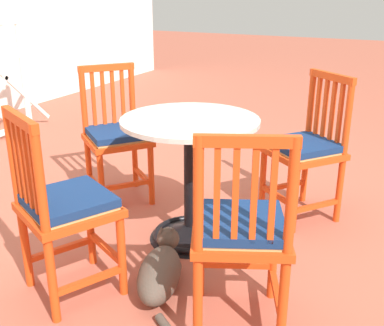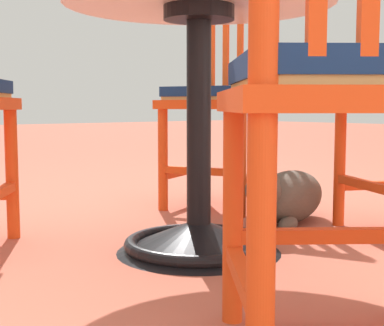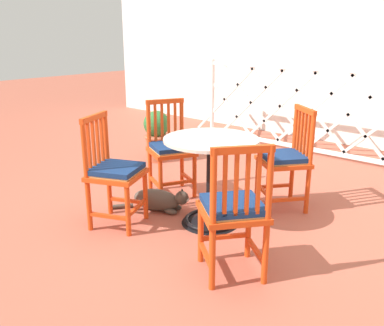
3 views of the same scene
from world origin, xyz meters
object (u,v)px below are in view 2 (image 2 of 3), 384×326
Objects in this scene: cafe_table at (199,155)px; orange_chair_at_corner at (220,101)px; orange_chair_facing_out at (355,91)px; tabby_cat at (286,198)px.

cafe_table is 0.80m from orange_chair_at_corner.
orange_chair_facing_out reaches higher than tabby_cat.
orange_chair_facing_out is 1.17m from tabby_cat.
cafe_table reaches higher than tabby_cat.
cafe_table is 0.83× the size of orange_chair_facing_out.
orange_chair_at_corner reaches higher than tabby_cat.
orange_chair_at_corner is 1.50m from orange_chair_facing_out.
orange_chair_facing_out is (0.29, 0.70, 0.16)m from cafe_table.
cafe_table is at bearing 42.06° from orange_chair_at_corner.
cafe_table is 0.77m from orange_chair_facing_out.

